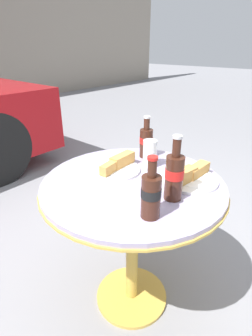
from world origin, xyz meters
name	(u,v)px	position (x,y,z in m)	size (l,w,h in m)	color
ground_plane	(131,296)	(0.00, 0.00, 0.00)	(30.00, 30.00, 0.00)	gray
bistro_table	(133,207)	(0.00, 0.00, 0.59)	(0.80, 0.80, 0.72)	gold
cola_bottle_left	(146,141)	(0.25, 0.12, 0.80)	(0.07, 0.07, 0.21)	#3D1E14
cola_bottle_right	(174,175)	(-0.01, -0.20, 0.82)	(0.07, 0.07, 0.25)	#3D1E14
cola_bottle_center	(151,194)	(-0.16, -0.20, 0.81)	(0.07, 0.07, 0.22)	#3D1E14
drinking_glass	(150,155)	(0.17, 0.03, 0.78)	(0.07, 0.07, 0.13)	#C68923
lunch_plate_near	(117,166)	(0.03, 0.12, 0.74)	(0.23, 0.23, 0.07)	white
lunch_plate_far	(189,177)	(0.15, -0.18, 0.74)	(0.25, 0.24, 0.07)	white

